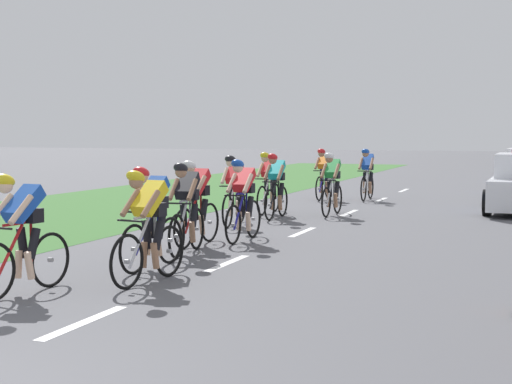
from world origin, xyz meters
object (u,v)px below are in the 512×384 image
(cyclist_third, at_px, (151,216))
(cyclist_fourth, at_px, (186,207))
(cyclist_ninth, at_px, (332,183))
(cyclist_twelfth, at_px, (367,174))
(cyclist_fifth, at_px, (196,202))
(cyclist_eleventh, at_px, (324,173))
(cyclist_second, at_px, (148,225))
(cyclist_lead, at_px, (21,232))
(cyclist_eighth, at_px, (276,185))
(cyclist_sixth, at_px, (243,199))
(cyclist_seventh, at_px, (234,189))
(cyclist_tenth, at_px, (268,182))

(cyclist_third, distance_m, cyclist_fourth, 1.46)
(cyclist_ninth, distance_m, cyclist_twelfth, 4.51)
(cyclist_fifth, distance_m, cyclist_eleventh, 9.96)
(cyclist_second, xyz_separation_m, cyclist_third, (-0.46, 0.98, 0.00))
(cyclist_lead, relative_size, cyclist_eighth, 1.00)
(cyclist_second, xyz_separation_m, cyclist_eighth, (-0.92, 7.99, 0.00))
(cyclist_sixth, bearing_deg, cyclist_fourth, -100.34)
(cyclist_fifth, distance_m, cyclist_sixth, 0.99)
(cyclist_sixth, distance_m, cyclist_twelfth, 9.42)
(cyclist_ninth, relative_size, cyclist_twelfth, 1.00)
(cyclist_lead, relative_size, cyclist_fifth, 1.00)
(cyclist_fifth, bearing_deg, cyclist_eleventh, 92.32)
(cyclist_fourth, xyz_separation_m, cyclist_fifth, (-0.25, 0.95, 0.00))
(cyclist_third, relative_size, cyclist_fourth, 1.00)
(cyclist_fifth, distance_m, cyclist_seventh, 3.03)
(cyclist_third, relative_size, cyclist_eighth, 1.00)
(cyclist_tenth, bearing_deg, cyclist_fifth, -83.66)
(cyclist_seventh, bearing_deg, cyclist_tenth, 92.97)
(cyclist_ninth, relative_size, cyclist_eleventh, 1.00)
(cyclist_sixth, relative_size, cyclist_tenth, 1.00)
(cyclist_second, relative_size, cyclist_sixth, 1.00)
(cyclist_second, distance_m, cyclist_ninth, 9.10)
(cyclist_second, bearing_deg, cyclist_eleventh, 95.30)
(cyclist_third, distance_m, cyclist_eleventh, 12.38)
(cyclist_fourth, bearing_deg, cyclist_seventh, 100.65)
(cyclist_ninth, distance_m, cyclist_tenth, 1.59)
(cyclist_second, distance_m, cyclist_twelfth, 13.61)
(cyclist_lead, bearing_deg, cyclist_sixth, 81.07)
(cyclist_lead, xyz_separation_m, cyclist_third, (0.65, 2.19, 0.00))
(cyclist_fifth, relative_size, cyclist_eighth, 1.00)
(cyclist_third, relative_size, cyclist_sixth, 1.00)
(cyclist_fifth, bearing_deg, cyclist_second, -76.11)
(cyclist_third, xyz_separation_m, cyclist_eleventh, (-0.78, 12.35, 0.00))
(cyclist_eighth, distance_m, cyclist_ninth, 1.53)
(cyclist_third, xyz_separation_m, cyclist_tenth, (-1.00, 8.02, 0.00))
(cyclist_ninth, bearing_deg, cyclist_fifth, -99.58)
(cyclist_eleventh, bearing_deg, cyclist_tenth, -92.93)
(cyclist_third, distance_m, cyclist_ninth, 8.15)
(cyclist_second, distance_m, cyclist_fourth, 2.50)
(cyclist_lead, bearing_deg, cyclist_tenth, 91.96)
(cyclist_ninth, bearing_deg, cyclist_tenth, -176.14)
(cyclist_fifth, relative_size, cyclist_tenth, 1.00)
(cyclist_eighth, relative_size, cyclist_eleventh, 1.00)
(cyclist_ninth, bearing_deg, cyclist_eighth, -133.46)
(cyclist_third, bearing_deg, cyclist_twelfth, 87.84)
(cyclist_tenth, bearing_deg, cyclist_sixth, -76.01)
(cyclist_ninth, height_order, cyclist_eleventh, same)
(cyclist_lead, height_order, cyclist_sixth, same)
(cyclist_seventh, bearing_deg, cyclist_third, -80.91)
(cyclist_eleventh, distance_m, cyclist_twelfth, 1.29)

